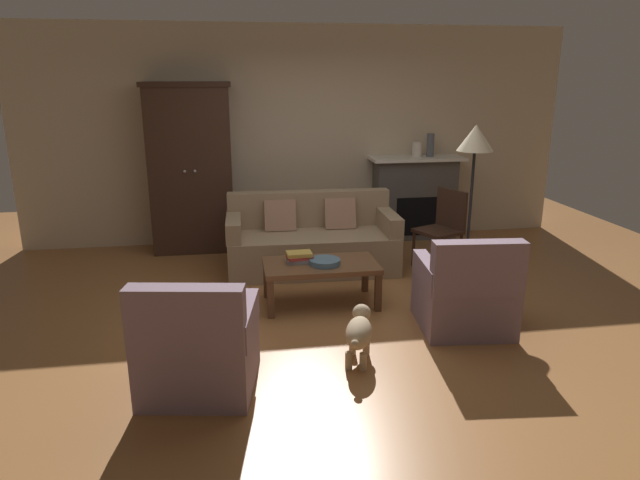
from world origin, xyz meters
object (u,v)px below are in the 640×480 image
Objects in this scene: side_chair_wooden at (444,223)px; coffee_table at (321,268)px; couch at (312,242)px; book_stack at (299,257)px; armoire at (191,168)px; fruit_bowl at (325,262)px; mantel_vase_cream at (417,149)px; dog at (359,331)px; floor_lamp at (475,148)px; fireplace at (414,197)px; armchair_near_left at (198,349)px; armchair_near_right at (465,295)px; mantel_vase_slate at (430,145)px.

coffee_table is at bearing -149.97° from side_chair_wooden.
coffee_table is at bearing -93.76° from couch.
armoire is at bearing 118.67° from book_stack.
coffee_table is 3.69× the size of fruit_bowl.
mantel_vase_cream is (1.62, 2.18, 0.77)m from fruit_bowl.
couch reaches higher than dog.
book_stack is 0.15× the size of floor_lamp.
armoire reaches higher than couch.
fireplace is 4.53m from armchair_near_left.
armchair_near_right is 0.52× the size of floor_lamp.
dog is at bearing -117.45° from mantel_vase_slate.
coffee_table is 1.39m from armchair_near_right.
fireplace is at bearing 52.42° from armchair_near_left.
armchair_near_left is at bearing -163.66° from armchair_near_right.
fireplace is at bearing 53.69° from fruit_bowl.
armoire is 7.03× the size of fruit_bowl.
book_stack is 3.01m from mantel_vase_slate.
mantel_vase_cream is (1.58, 1.07, 0.90)m from couch.
mantel_vase_slate is (0.18, -0.02, 0.70)m from fireplace.
dog is (-1.49, -1.41, -1.23)m from floor_lamp.
mantel_vase_slate is (3.13, 0.06, 0.22)m from armoire.
dog is at bearing 11.40° from armchair_near_left.
armchair_near_right is 1.60× the size of dog.
dog is at bearing -76.22° from book_stack.
floor_lamp is at bearing 9.83° from fruit_bowl.
armchair_near_left is 1.24m from dog.
side_chair_wooden is (1.57, 0.97, 0.06)m from fruit_bowl.
couch is 1.14× the size of floor_lamp.
mantel_vase_cream is (1.65, 2.13, 0.85)m from coffee_table.
dog is at bearing -114.95° from mantel_vase_cream.
couch is (1.37, -1.01, -0.73)m from armoire.
coffee_table is 2.95m from mantel_vase_slate.
side_chair_wooden is (2.71, 2.35, 0.20)m from armchair_near_left.
couch is at bearing 150.88° from floor_lamp.
armoire is 3.64m from dog.
armchair_near_left is 2.36m from armchair_near_right.
dog is (-1.72, -3.32, -1.03)m from mantel_vase_slate.
mantel_vase_cream is at bearing 52.30° from coffee_table.
side_chair_wooden is at bearing 75.34° from armchair_near_right.
mantel_vase_cream reaches higher than fireplace.
armchair_near_right is at bearing -49.10° from armoire.
armchair_near_right reaches higher than coffee_table.
fruit_bowl is 0.54× the size of dog.
side_chair_wooden is at bearing -92.31° from mantel_vase_cream.
book_stack is at bearing -154.38° from side_chair_wooden.
fruit_bowl is (1.33, -2.12, -0.60)m from armoire.
mantel_vase_slate is at bearing 45.60° from book_stack.
armoire is 10.52× the size of mantel_vase_cream.
armchair_near_left is at bearing -168.60° from dog.
fireplace is at bearing 52.53° from coffee_table.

